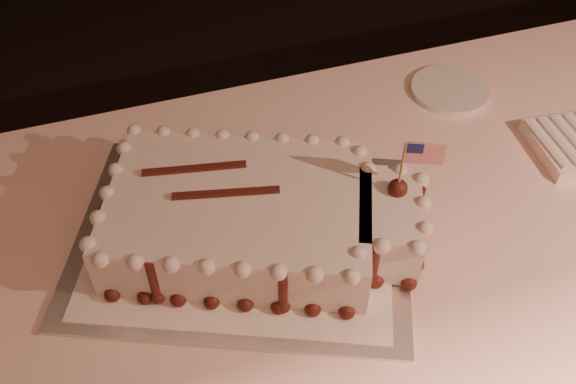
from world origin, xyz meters
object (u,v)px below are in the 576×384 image
object	(u,v)px
banquet_table	(399,309)
sheet_cake	(258,217)
side_plate	(450,90)
cake_board	(242,238)

from	to	relation	value
banquet_table	sheet_cake	distance (m)	0.53
sheet_cake	side_plate	size ratio (longest dim) A/B	3.37
cake_board	sheet_cake	xyz separation A→B (m)	(0.03, -0.01, 0.05)
banquet_table	side_plate	distance (m)	0.49
sheet_cake	side_plate	distance (m)	0.55
banquet_table	cake_board	distance (m)	0.51
banquet_table	side_plate	bearing A→B (deg)	54.34
banquet_table	side_plate	world-z (taller)	side_plate
banquet_table	sheet_cake	size ratio (longest dim) A/B	4.43
cake_board	sheet_cake	distance (m)	0.06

